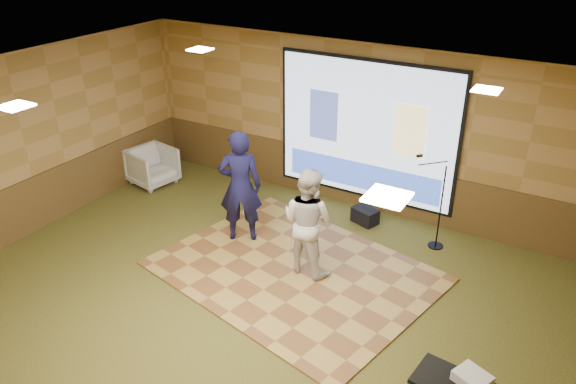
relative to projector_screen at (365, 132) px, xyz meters
The scene contains 16 objects.
ground 3.74m from the projector_screen, 90.00° to the right, with size 9.00×9.00×0.00m, color #353D1C.
room_shell 3.49m from the projector_screen, 90.00° to the right, with size 9.04×7.04×3.02m.
wainscot_back 1.00m from the projector_screen, 90.00° to the left, with size 9.00×0.04×0.95m, color #533E1B.
wainscot_left 5.73m from the projector_screen, 142.51° to the right, with size 0.04×7.00×0.95m, color #533E1B.
projector_screen is the anchor object (origin of this frame).
downlight_nw 3.12m from the projector_screen, 143.35° to the right, with size 0.32×0.32×0.02m, color #FFE7BF.
downlight_ne 3.12m from the projector_screen, 36.65° to the right, with size 0.32×0.32×0.02m, color #FFE7BF.
downlight_sw 5.61m from the projector_screen, 114.02° to the right, with size 0.32×0.32×0.02m, color #FFE7BF.
downlight_se 5.61m from the projector_screen, 65.98° to the right, with size 0.32×0.32×0.02m, color #FFE7BF.
dance_floor 2.84m from the projector_screen, 90.66° to the right, with size 3.93×2.99×0.03m, color #A4813C.
player_left 2.44m from the projector_screen, 121.72° to the right, with size 0.69×0.45×1.89m, color #13123A.
player_right 2.38m from the projector_screen, 87.04° to the right, with size 0.81×0.63×1.67m, color silver.
projector 5.27m from the projector_screen, 55.38° to the right, with size 0.31×0.26×0.10m, color silver.
mic_stand 1.95m from the projector_screen, 22.16° to the right, with size 0.61×0.25×1.55m.
banquet_chair 4.31m from the projector_screen, 163.85° to the right, with size 0.80×0.82×0.75m, color gray.
duffel_bag 1.46m from the projector_screen, 58.89° to the right, with size 0.44×0.29×0.27m, color black.
Camera 1 is at (3.46, -5.16, 4.92)m, focal length 35.00 mm.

